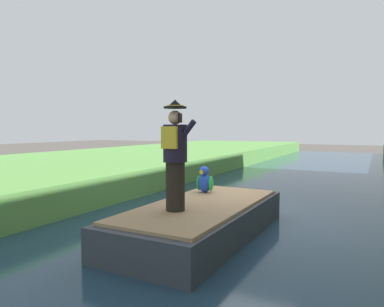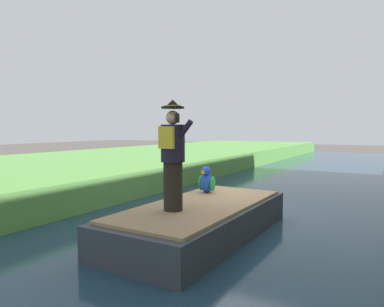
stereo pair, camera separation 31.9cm
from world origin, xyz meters
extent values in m
plane|color=#4C4742|center=(0.00, 0.00, 0.00)|extent=(80.00, 80.00, 0.00)
cube|color=#1E384C|center=(0.00, 0.00, 0.05)|extent=(6.39, 48.00, 0.10)
cube|color=#568E42|center=(-7.71, 0.00, 0.44)|extent=(9.04, 48.00, 0.87)
cube|color=#333842|center=(0.00, -1.54, 0.38)|extent=(1.83, 4.21, 0.56)
cube|color=#997A56|center=(0.00, -1.54, 0.69)|extent=(1.68, 3.88, 0.05)
cylinder|color=black|center=(-0.15, -2.25, 1.12)|extent=(0.32, 0.32, 0.82)
cylinder|color=black|center=(-0.15, -2.25, 1.84)|extent=(0.40, 0.40, 0.62)
cube|color=gold|center=(-0.15, -2.44, 1.94)|extent=(0.28, 0.06, 0.36)
sphere|color=#DBA884|center=(-0.15, -2.25, 2.27)|extent=(0.23, 0.23, 0.23)
cylinder|color=black|center=(-0.15, -2.25, 2.43)|extent=(0.38, 0.38, 0.03)
cone|color=black|center=(-0.15, -2.25, 2.50)|extent=(0.26, 0.26, 0.12)
cylinder|color=gold|center=(-0.15, -2.25, 2.46)|extent=(0.29, 0.29, 0.02)
cylinder|color=black|center=(0.07, -2.29, 2.02)|extent=(0.38, 0.09, 0.43)
cube|color=black|center=(-0.02, -2.31, 2.26)|extent=(0.03, 0.08, 0.15)
ellipsoid|color=blue|center=(-0.43, -0.52, 0.91)|extent=(0.26, 0.32, 0.40)
sphere|color=blue|center=(-0.43, -0.56, 1.18)|extent=(0.20, 0.20, 0.20)
cone|color=yellow|center=(-0.43, -0.66, 1.17)|extent=(0.09, 0.09, 0.09)
ellipsoid|color=green|center=(-0.57, -0.52, 0.91)|extent=(0.08, 0.20, 0.32)
ellipsoid|color=green|center=(-0.29, -0.52, 0.91)|extent=(0.08, 0.20, 0.32)
camera|label=1|loc=(2.84, -7.32, 2.10)|focal=33.21mm
camera|label=2|loc=(3.11, -7.17, 2.10)|focal=33.21mm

